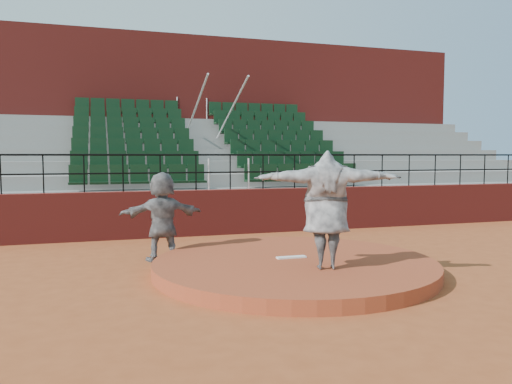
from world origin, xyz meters
TOP-DOWN VIEW (x-y plane):
  - ground at (0.00, 0.00)m, footprint 90.00×90.00m
  - pitchers_mound at (0.00, 0.00)m, footprint 5.50×5.50m
  - pitching_rubber at (0.00, 0.15)m, footprint 0.60×0.15m
  - boundary_wall at (0.00, 5.00)m, footprint 24.00×0.30m
  - wall_railing at (0.00, 5.00)m, footprint 24.04×0.05m
  - seating_deck at (0.00, 8.64)m, footprint 24.00×5.97m
  - press_box_facade at (0.00, 12.60)m, footprint 24.00×3.00m
  - pitcher at (0.27, -0.87)m, footprint 2.70×1.42m
  - fielder at (-2.32, 1.89)m, footprint 1.82×0.67m

SIDE VIEW (x-z plane):
  - ground at x=0.00m, z-range 0.00..0.00m
  - pitchers_mound at x=0.00m, z-range 0.00..0.25m
  - pitching_rubber at x=0.00m, z-range 0.25..0.28m
  - boundary_wall at x=0.00m, z-range 0.00..1.30m
  - fielder at x=-2.32m, z-range 0.00..1.93m
  - pitcher at x=0.27m, z-range 0.25..2.37m
  - seating_deck at x=0.00m, z-range -0.86..3.77m
  - wall_railing at x=0.00m, z-range 1.52..2.54m
  - press_box_facade at x=0.00m, z-range 0.00..7.10m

